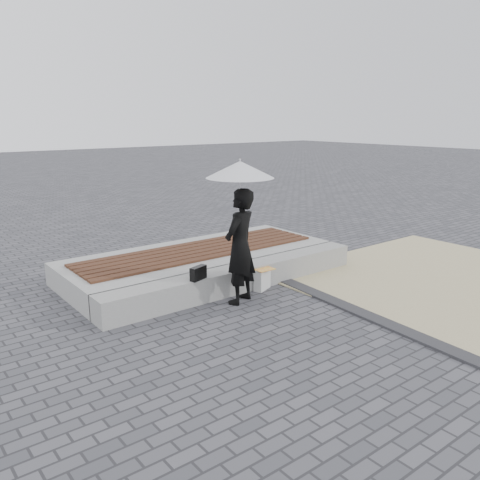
% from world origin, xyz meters
% --- Properties ---
extents(ground, '(80.00, 80.00, 0.00)m').
position_xyz_m(ground, '(0.00, 0.00, 0.00)').
color(ground, '#4E4E53').
rests_on(ground, ground).
extents(terrazzo_zone, '(5.00, 5.00, 0.02)m').
position_xyz_m(terrazzo_zone, '(3.20, -0.50, 0.01)').
color(terrazzo_zone, '#C8BC90').
rests_on(terrazzo_zone, ground).
extents(edging_band, '(0.61, 5.20, 0.04)m').
position_xyz_m(edging_band, '(0.75, -0.50, 0.02)').
color(edging_band, '#2F2E31').
rests_on(edging_band, ground).
extents(seating_ledge, '(5.00, 0.45, 0.40)m').
position_xyz_m(seating_ledge, '(0.00, 1.60, 0.20)').
color(seating_ledge, '#A1A19C').
rests_on(seating_ledge, ground).
extents(timber_platform, '(5.00, 2.00, 0.40)m').
position_xyz_m(timber_platform, '(0.00, 2.80, 0.20)').
color(timber_platform, '#AAAAA5').
rests_on(timber_platform, ground).
extents(timber_decking, '(4.60, 1.20, 0.04)m').
position_xyz_m(timber_decking, '(0.00, 2.80, 0.42)').
color(timber_decking, '#4F2A1B').
rests_on(timber_decking, timber_platform).
extents(woman, '(0.77, 0.65, 1.79)m').
position_xyz_m(woman, '(-0.34, 1.12, 0.90)').
color(woman, black).
rests_on(woman, ground).
extents(parasol, '(1.02, 1.02, 1.30)m').
position_xyz_m(parasol, '(-0.34, 1.12, 2.07)').
color(parasol, silver).
rests_on(parasol, ground).
extents(handbag, '(0.31, 0.19, 0.21)m').
position_xyz_m(handbag, '(-0.91, 1.44, 0.50)').
color(handbag, black).
rests_on(handbag, seating_ledge).
extents(canvas_tote, '(0.38, 0.27, 0.36)m').
position_xyz_m(canvas_tote, '(0.30, 1.35, 0.18)').
color(canvas_tote, silver).
rests_on(canvas_tote, ground).
extents(magazine, '(0.33, 0.24, 0.01)m').
position_xyz_m(magazine, '(0.30, 1.30, 0.37)').
color(magazine, '#DF3F32').
rests_on(magazine, canvas_tote).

